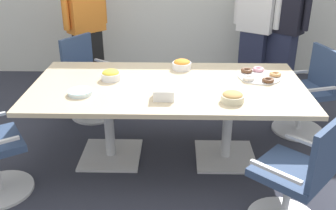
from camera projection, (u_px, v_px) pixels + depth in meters
ground_plane at (168, 157)px, 3.72m from camera, size 10.00×10.00×0.01m
conference_table at (168, 97)px, 3.45m from camera, size 2.40×1.20×0.75m
office_chair_0 at (89, 82)px, 4.39m from camera, size 0.75×0.75×0.91m
office_chair_2 at (297, 181)px, 2.69m from camera, size 0.76×0.76×0.91m
office_chair_3 at (307, 96)px, 4.04m from camera, size 0.67×0.67×0.91m
person_standing_0 at (86, 25)px, 4.76m from camera, size 0.49×0.48×1.74m
person_standing_1 at (256, 26)px, 4.88m from camera, size 0.56×0.42×1.68m
person_standing_2 at (284, 26)px, 4.77m from camera, size 0.50×0.47×1.71m
snack_bowl_chips_orange at (182, 64)px, 3.75m from camera, size 0.18×0.18×0.10m
snack_bowl_chips_yellow at (111, 75)px, 3.49m from camera, size 0.18×0.18×0.09m
snack_bowl_cookies at (233, 97)px, 3.05m from camera, size 0.19×0.19×0.08m
donut_platter at (259, 76)px, 3.55m from camera, size 0.40×0.40×0.04m
plate_stack at (80, 92)px, 3.19m from camera, size 0.21×0.21×0.04m
napkin_pile at (164, 93)px, 3.11m from camera, size 0.17×0.17×0.09m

